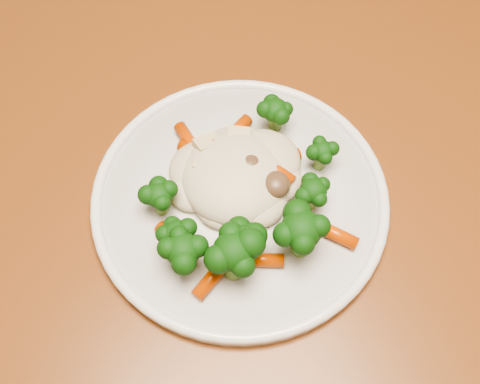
# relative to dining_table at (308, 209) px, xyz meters

# --- Properties ---
(dining_table) EXTENTS (1.34, 1.12, 0.75)m
(dining_table) POSITION_rel_dining_table_xyz_m (0.00, 0.00, 0.00)
(dining_table) COLOR brown
(dining_table) RESTS_ON ground
(plate) EXTENTS (0.27, 0.27, 0.01)m
(plate) POSITION_rel_dining_table_xyz_m (-0.09, -0.03, 0.11)
(plate) COLOR white
(plate) RESTS_ON dining_table
(meal) EXTENTS (0.18, 0.18, 0.05)m
(meal) POSITION_rel_dining_table_xyz_m (-0.09, -0.04, 0.14)
(meal) COLOR beige
(meal) RESTS_ON plate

